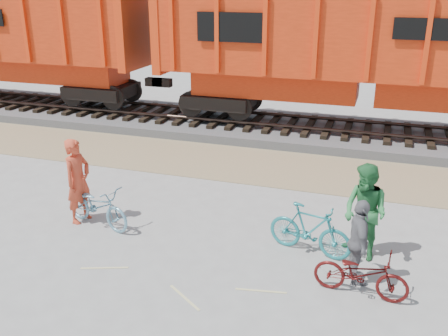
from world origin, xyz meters
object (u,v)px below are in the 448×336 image
Objects in this scene: bicycle_blue at (97,206)px; bicycle_teal at (310,230)px; bicycle_maroon at (361,274)px; person_woman at (359,242)px; hopper_car_center at (371,51)px; person_man at (365,212)px; person_solo at (78,181)px.

bicycle_teal reaches higher than bicycle_blue.
bicycle_maroon is 1.00× the size of person_woman.
bicycle_blue is at bearing 85.99° from bicycle_maroon.
hopper_car_center is 8.77× the size of person_woman.
hopper_car_center reaches higher than person_man.
bicycle_maroon is 6.29m from person_solo.
bicycle_teal is (4.62, 0.26, 0.04)m from bicycle_blue.
hopper_car_center reaches higher than person_woman.
hopper_car_center is at bearing -12.42° from person_woman.
person_woman is at bearing -53.85° from person_man.
bicycle_teal reaches higher than bicycle_maroon.
bicycle_maroon is (0.54, -9.17, -2.58)m from hopper_car_center.
bicycle_teal is (-0.52, -8.02, -2.49)m from hopper_car_center.
person_solo is 6.13m from person_man.
hopper_car_center reaches higher than bicycle_teal.
person_man is at bearing 7.54° from bicycle_maroon.
person_solo is at bearing -138.17° from person_man.
bicycle_blue reaches higher than bicycle_maroon.
hopper_car_center is at bearing 131.99° from person_man.
bicycle_maroon is (1.06, -1.15, -0.09)m from bicycle_teal.
person_solo is at bearing 104.78° from bicycle_teal.
person_woman is (6.08, -0.60, -0.16)m from person_solo.
person_woman is at bearing -87.13° from hopper_car_center.
hopper_car_center is 9.05m from person_woman.
hopper_car_center is 7.28× the size of person_solo.
hopper_car_center is 9.54m from bicycle_maroon.
person_woman reaches higher than bicycle_blue.
bicycle_maroon is at bearing -124.41° from bicycle_teal.
bicycle_teal is 1.11m from person_man.
bicycle_blue is 0.94× the size of person_man.
hopper_car_center is 8.73× the size of bicycle_maroon.
bicycle_teal is 5.14m from person_solo.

